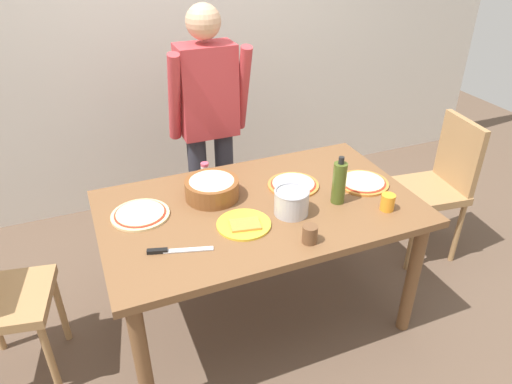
{
  "coord_description": "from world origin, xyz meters",
  "views": [
    {
      "loc": [
        -0.79,
        -1.87,
        2.05
      ],
      "look_at": [
        0.0,
        0.05,
        0.81
      ],
      "focal_mm": 33.3,
      "sensor_mm": 36.0,
      "label": 1
    }
  ],
  "objects_px": {
    "pizza_cooked_on_tray": "(293,185)",
    "olive_oil_bottle": "(339,182)",
    "cup_orange": "(388,202)",
    "dining_table": "(260,220)",
    "plate_with_slice": "(244,224)",
    "popcorn_bowl": "(212,187)",
    "cup_small_brown": "(310,234)",
    "steel_pot": "(291,202)",
    "pizza_second_cooked": "(363,182)",
    "chef_knife": "(172,251)",
    "pizza_raw_on_board": "(140,214)",
    "salt_shaker": "(205,172)",
    "chair_wooden_right": "(439,181)",
    "person_cook": "(209,120)"
  },
  "relations": [
    {
      "from": "steel_pot",
      "to": "cup_orange",
      "type": "distance_m",
      "value": 0.48
    },
    {
      "from": "pizza_cooked_on_tray",
      "to": "pizza_second_cooked",
      "type": "relative_size",
      "value": 0.99
    },
    {
      "from": "pizza_cooked_on_tray",
      "to": "plate_with_slice",
      "type": "height_order",
      "value": "plate_with_slice"
    },
    {
      "from": "popcorn_bowl",
      "to": "salt_shaker",
      "type": "relative_size",
      "value": 2.64
    },
    {
      "from": "dining_table",
      "to": "pizza_cooked_on_tray",
      "type": "relative_size",
      "value": 5.76
    },
    {
      "from": "steel_pot",
      "to": "pizza_second_cooked",
      "type": "bearing_deg",
      "value": 12.84
    },
    {
      "from": "olive_oil_bottle",
      "to": "steel_pot",
      "type": "bearing_deg",
      "value": -178.9
    },
    {
      "from": "plate_with_slice",
      "to": "olive_oil_bottle",
      "type": "bearing_deg",
      "value": 2.18
    },
    {
      "from": "person_cook",
      "to": "steel_pot",
      "type": "bearing_deg",
      "value": -81.1
    },
    {
      "from": "chair_wooden_right",
      "to": "dining_table",
      "type": "bearing_deg",
      "value": -173.67
    },
    {
      "from": "steel_pot",
      "to": "cup_small_brown",
      "type": "distance_m",
      "value": 0.25
    },
    {
      "from": "chair_wooden_right",
      "to": "steel_pot",
      "type": "distance_m",
      "value": 1.27
    },
    {
      "from": "pizza_cooked_on_tray",
      "to": "olive_oil_bottle",
      "type": "height_order",
      "value": "olive_oil_bottle"
    },
    {
      "from": "person_cook",
      "to": "popcorn_bowl",
      "type": "relative_size",
      "value": 5.79
    },
    {
      "from": "chair_wooden_right",
      "to": "cup_small_brown",
      "type": "relative_size",
      "value": 11.18
    },
    {
      "from": "pizza_raw_on_board",
      "to": "popcorn_bowl",
      "type": "bearing_deg",
      "value": 4.82
    },
    {
      "from": "pizza_cooked_on_tray",
      "to": "olive_oil_bottle",
      "type": "distance_m",
      "value": 0.29
    },
    {
      "from": "olive_oil_bottle",
      "to": "salt_shaker",
      "type": "bearing_deg",
      "value": 139.66
    },
    {
      "from": "cup_small_brown",
      "to": "pizza_cooked_on_tray",
      "type": "bearing_deg",
      "value": 72.03
    },
    {
      "from": "olive_oil_bottle",
      "to": "steel_pot",
      "type": "relative_size",
      "value": 1.48
    },
    {
      "from": "person_cook",
      "to": "olive_oil_bottle",
      "type": "height_order",
      "value": "person_cook"
    },
    {
      "from": "pizza_raw_on_board",
      "to": "pizza_cooked_on_tray",
      "type": "distance_m",
      "value": 0.82
    },
    {
      "from": "cup_orange",
      "to": "olive_oil_bottle",
      "type": "bearing_deg",
      "value": 140.21
    },
    {
      "from": "popcorn_bowl",
      "to": "plate_with_slice",
      "type": "bearing_deg",
      "value": -79.14
    },
    {
      "from": "dining_table",
      "to": "pizza_raw_on_board",
      "type": "xyz_separation_m",
      "value": [
        -0.58,
        0.13,
        0.1
      ]
    },
    {
      "from": "pizza_raw_on_board",
      "to": "plate_with_slice",
      "type": "xyz_separation_m",
      "value": [
        0.44,
        -0.27,
        -0.0
      ]
    },
    {
      "from": "dining_table",
      "to": "cup_small_brown",
      "type": "distance_m",
      "value": 0.4
    },
    {
      "from": "plate_with_slice",
      "to": "pizza_second_cooked",
      "type": "bearing_deg",
      "value": 9.64
    },
    {
      "from": "pizza_second_cooked",
      "to": "popcorn_bowl",
      "type": "height_order",
      "value": "popcorn_bowl"
    },
    {
      "from": "pizza_raw_on_board",
      "to": "salt_shaker",
      "type": "relative_size",
      "value": 2.69
    },
    {
      "from": "olive_oil_bottle",
      "to": "pizza_second_cooked",
      "type": "bearing_deg",
      "value": 25.49
    },
    {
      "from": "steel_pot",
      "to": "cup_orange",
      "type": "xyz_separation_m",
      "value": [
        0.46,
        -0.15,
        -0.02
      ]
    },
    {
      "from": "pizza_cooked_on_tray",
      "to": "plate_with_slice",
      "type": "relative_size",
      "value": 1.07
    },
    {
      "from": "olive_oil_bottle",
      "to": "chef_knife",
      "type": "bearing_deg",
      "value": -174.54
    },
    {
      "from": "chair_wooden_right",
      "to": "cup_orange",
      "type": "relative_size",
      "value": 11.18
    },
    {
      "from": "dining_table",
      "to": "salt_shaker",
      "type": "bearing_deg",
      "value": 116.68
    },
    {
      "from": "chair_wooden_right",
      "to": "olive_oil_bottle",
      "type": "relative_size",
      "value": 3.71
    },
    {
      "from": "plate_with_slice",
      "to": "cup_small_brown",
      "type": "height_order",
      "value": "cup_small_brown"
    },
    {
      "from": "popcorn_bowl",
      "to": "pizza_second_cooked",
      "type": "bearing_deg",
      "value": -12.55
    },
    {
      "from": "cup_orange",
      "to": "dining_table",
      "type": "bearing_deg",
      "value": 153.96
    },
    {
      "from": "person_cook",
      "to": "chef_knife",
      "type": "relative_size",
      "value": 5.67
    },
    {
      "from": "plate_with_slice",
      "to": "cup_small_brown",
      "type": "distance_m",
      "value": 0.33
    },
    {
      "from": "chair_wooden_right",
      "to": "pizza_second_cooked",
      "type": "relative_size",
      "value": 3.38
    },
    {
      "from": "chef_knife",
      "to": "pizza_second_cooked",
      "type": "bearing_deg",
      "value": 9.79
    },
    {
      "from": "salt_shaker",
      "to": "dining_table",
      "type": "bearing_deg",
      "value": -63.32
    },
    {
      "from": "dining_table",
      "to": "chef_knife",
      "type": "bearing_deg",
      "value": -157.83
    },
    {
      "from": "pizza_raw_on_board",
      "to": "steel_pot",
      "type": "relative_size",
      "value": 1.64
    },
    {
      "from": "popcorn_bowl",
      "to": "cup_small_brown",
      "type": "xyz_separation_m",
      "value": [
        0.29,
        -0.54,
        -0.02
      ]
    },
    {
      "from": "pizza_cooked_on_tray",
      "to": "cup_orange",
      "type": "height_order",
      "value": "cup_orange"
    },
    {
      "from": "plate_with_slice",
      "to": "olive_oil_bottle",
      "type": "distance_m",
      "value": 0.53
    }
  ]
}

